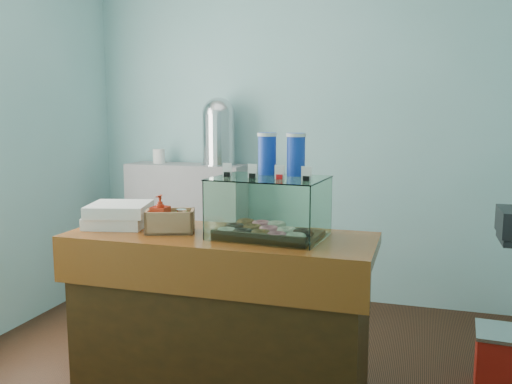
% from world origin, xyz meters
% --- Properties ---
extents(ground, '(3.50, 3.50, 0.00)m').
position_xyz_m(ground, '(0.00, 0.00, 0.00)').
color(ground, black).
rests_on(ground, ground).
extents(room_shell, '(3.54, 3.04, 2.82)m').
position_xyz_m(room_shell, '(0.03, 0.01, 1.71)').
color(room_shell, '#80BAB9').
rests_on(room_shell, ground).
extents(counter, '(1.60, 0.60, 0.90)m').
position_xyz_m(counter, '(0.00, -0.25, 0.46)').
color(counter, '#3C210B').
rests_on(counter, ground).
extents(back_shelf, '(1.00, 0.32, 1.10)m').
position_xyz_m(back_shelf, '(-0.90, 1.32, 0.55)').
color(back_shelf, gray).
rests_on(back_shelf, ground).
extents(display_case, '(0.59, 0.45, 0.52)m').
position_xyz_m(display_case, '(0.26, -0.20, 1.07)').
color(display_case, '#331F0F').
rests_on(display_case, counter).
extents(condiment_crate, '(0.29, 0.23, 0.20)m').
position_xyz_m(condiment_crate, '(-0.28, -0.29, 0.97)').
color(condiment_crate, tan).
rests_on(condiment_crate, counter).
extents(pastry_boxes, '(0.39, 0.39, 0.13)m').
position_xyz_m(pastry_boxes, '(-0.61, -0.22, 0.96)').
color(pastry_boxes, white).
rests_on(pastry_boxes, counter).
extents(coffee_urn, '(0.30, 0.30, 0.55)m').
position_xyz_m(coffee_urn, '(-0.61, 1.32, 1.39)').
color(coffee_urn, silver).
rests_on(coffee_urn, back_shelf).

